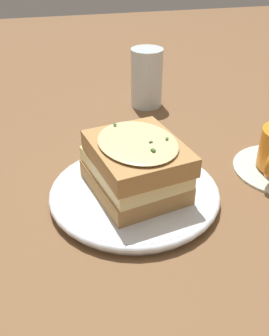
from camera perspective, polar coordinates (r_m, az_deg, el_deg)
The scene contains 4 objects.
ground_plane at distance 0.57m, azimuth -1.61°, elevation -3.09°, with size 2.40×2.40×0.00m, color brown.
dinner_plate at distance 0.54m, azimuth -0.00°, elevation -3.64°, with size 0.23×0.23×0.02m.
sandwich at distance 0.52m, azimuth 0.17°, elevation 0.40°, with size 0.14×0.16×0.08m.
water_glass at distance 0.81m, azimuth 1.77°, elevation 12.93°, with size 0.06×0.06×0.12m, color silver.
Camera 1 is at (-0.09, -0.45, 0.33)m, focal length 42.00 mm.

